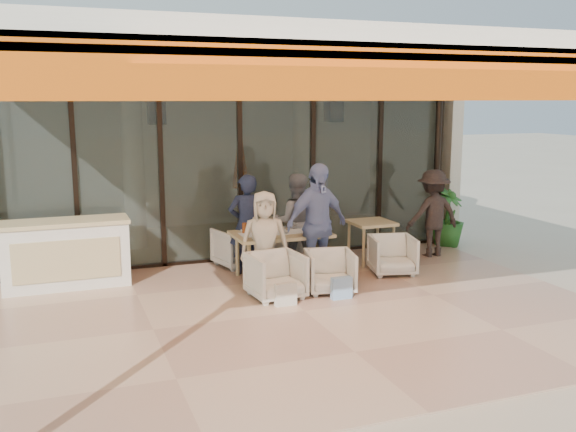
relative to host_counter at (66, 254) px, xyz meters
name	(u,v)px	position (x,y,z in m)	size (l,w,h in m)	color
ground	(305,313)	(2.92, -2.30, -0.53)	(70.00, 70.00, 0.00)	#C6B293
terrace_floor	(305,312)	(2.92, -2.30, -0.53)	(8.00, 6.00, 0.01)	tan
terrace_structure	(314,61)	(2.92, -2.56, 2.72)	(8.00, 6.00, 3.40)	silver
glass_storefront	(240,170)	(2.92, 0.70, 1.07)	(8.08, 0.10, 3.20)	#9EADA3
interior_block	(208,127)	(2.92, 3.02, 1.70)	(9.05, 3.62, 3.52)	silver
host_counter	(66,254)	(0.00, 0.00, 0.00)	(1.85, 0.65, 1.04)	silver
dining_table	(280,236)	(3.17, -0.63, 0.16)	(1.50, 0.90, 0.93)	tan
chair_far_left	(238,245)	(2.76, 0.31, -0.16)	(0.72, 0.67, 0.74)	silver
chair_far_right	(285,244)	(3.60, 0.31, -0.21)	(0.62, 0.58, 0.64)	silver
chair_near_left	(276,274)	(2.76, -1.59, -0.16)	(0.71, 0.67, 0.74)	silver
chair_near_right	(330,270)	(3.60, -1.59, -0.18)	(0.67, 0.63, 0.69)	silver
diner_navy	(247,225)	(2.76, -0.19, 0.28)	(0.60, 0.39, 1.63)	#181F36
diner_grey	(296,222)	(3.60, -0.19, 0.27)	(0.78, 0.61, 1.61)	slate
diner_cream	(265,241)	(2.76, -1.09, 0.21)	(0.72, 0.47, 1.48)	beige
diner_periwinkle	(317,224)	(3.60, -1.09, 0.40)	(1.09, 0.45, 1.86)	#758FC4
tote_bag_cream	(286,295)	(2.76, -1.99, -0.36)	(0.30, 0.10, 0.34)	silver
tote_bag_blue	(341,289)	(3.60, -1.99, -0.36)	(0.30, 0.10, 0.34)	#99BFD8
side_table	(371,227)	(4.95, -0.29, 0.11)	(0.70, 0.70, 0.74)	tan
side_chair	(393,253)	(4.95, -1.04, -0.18)	(0.68, 0.64, 0.70)	silver
standing_woman	(433,214)	(6.20, -0.24, 0.26)	(1.02, 0.59, 1.58)	black
potted_palm	(448,217)	(6.97, 0.41, 0.04)	(0.64, 0.64, 1.14)	#1E5919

